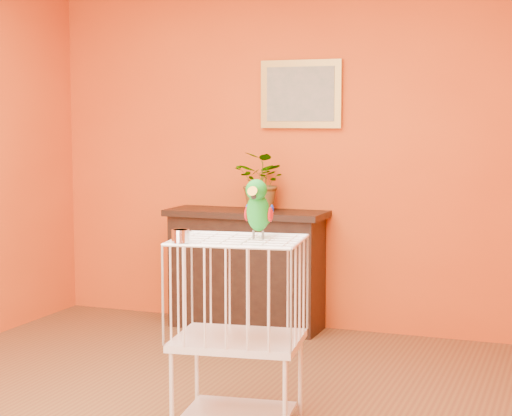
% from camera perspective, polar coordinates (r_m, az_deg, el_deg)
% --- Properties ---
extents(room_shell, '(4.50, 4.50, 4.50)m').
position_cam_1_polar(room_shell, '(4.31, -6.12, 6.15)').
color(room_shell, '#DC5214').
rests_on(room_shell, ground).
extents(console_cabinet, '(1.20, 0.43, 0.89)m').
position_cam_1_polar(console_cabinet, '(6.42, -0.66, -4.10)').
color(console_cabinet, black).
rests_on(console_cabinet, ground).
extents(potted_plant, '(0.51, 0.53, 0.34)m').
position_cam_1_polar(potted_plant, '(6.32, 0.54, 1.35)').
color(potted_plant, '#26722D').
rests_on(potted_plant, console_cabinet).
extents(framed_picture, '(0.62, 0.04, 0.50)m').
position_cam_1_polar(framed_picture, '(6.37, 3.01, 7.59)').
color(framed_picture, gold).
rests_on(framed_picture, room_shell).
extents(birdcage, '(0.69, 0.57, 0.97)m').
position_cam_1_polar(birdcage, '(4.35, -1.21, -8.18)').
color(birdcage, white).
rests_on(birdcage, ground).
extents(feed_cup, '(0.09, 0.09, 0.06)m').
position_cam_1_polar(feed_cup, '(4.13, -5.05, -1.87)').
color(feed_cup, silver).
rests_on(feed_cup, birdcage).
extents(parrot, '(0.15, 0.27, 0.30)m').
position_cam_1_polar(parrot, '(4.25, 0.14, -0.01)').
color(parrot, '#59544C').
rests_on(parrot, birdcage).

